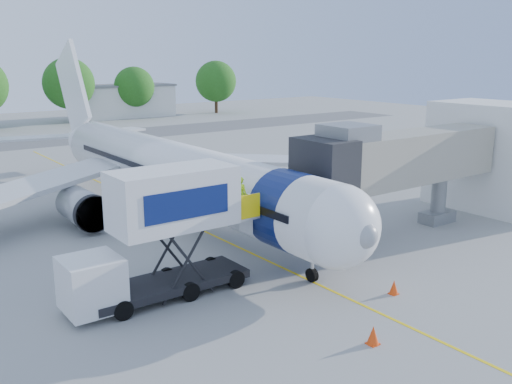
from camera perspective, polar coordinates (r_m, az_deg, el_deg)
ground at (r=33.61m, az=-5.26°, el=-3.90°), size 160.00×160.00×0.00m
guidance_line at (r=33.61m, az=-5.26°, el=-3.89°), size 0.15×70.00×0.01m
taxiway_strip at (r=72.17m, az=-22.84°, el=4.50°), size 120.00×10.00×0.01m
aircraft at (r=36.38m, az=-8.72°, el=2.14°), size 34.17×37.73×11.35m
jet_bridge at (r=32.42m, az=13.41°, el=3.05°), size 13.90×3.20×6.60m
terminal_stub at (r=41.04m, az=22.95°, el=3.30°), size 5.00×8.00×7.00m
catering_hiloader at (r=24.05m, az=-9.57°, el=-4.29°), size 8.52×2.44×5.50m
safety_cone_a at (r=25.56m, az=13.62°, el=-9.26°), size 0.40×0.40×0.64m
safety_cone_b at (r=21.30m, az=11.63°, el=-13.88°), size 0.45×0.45×0.71m
outbuilding_right at (r=97.73m, az=-13.19°, el=8.88°), size 16.40×7.40×5.30m
tree_e at (r=90.92m, az=-18.22°, el=10.27°), size 7.60×7.60×9.69m
tree_f at (r=95.40m, az=-12.09°, el=10.23°), size 6.46×6.46×8.24m
tree_g at (r=101.88m, az=-4.03°, el=10.98°), size 7.12×7.12×9.08m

